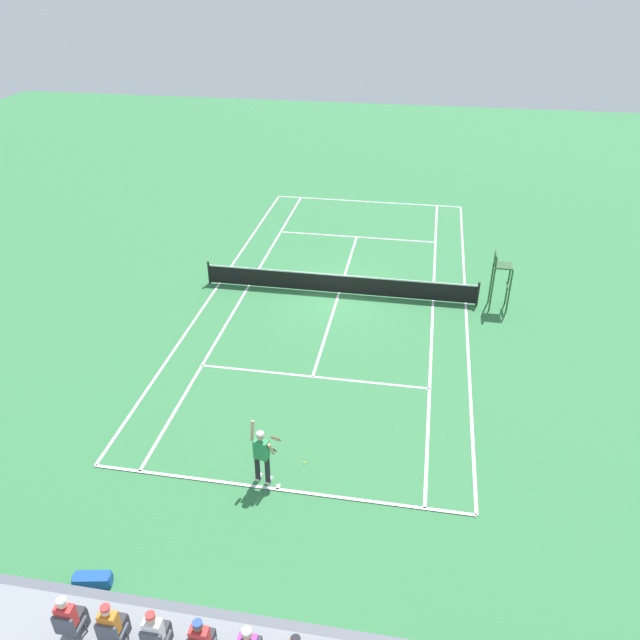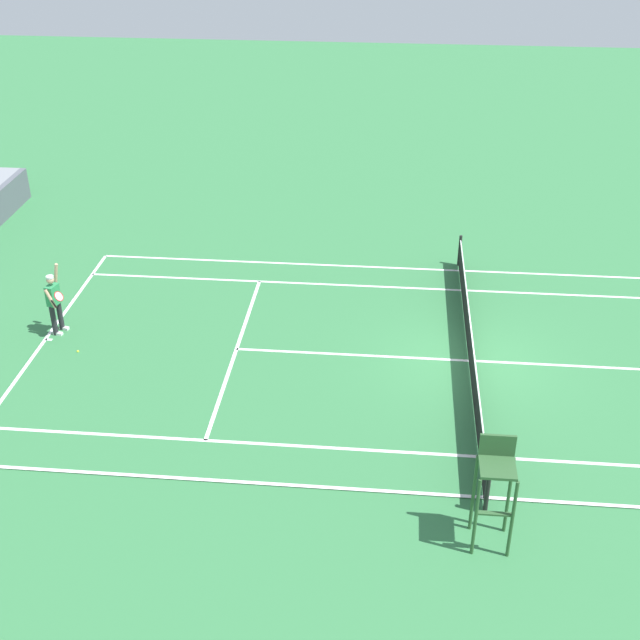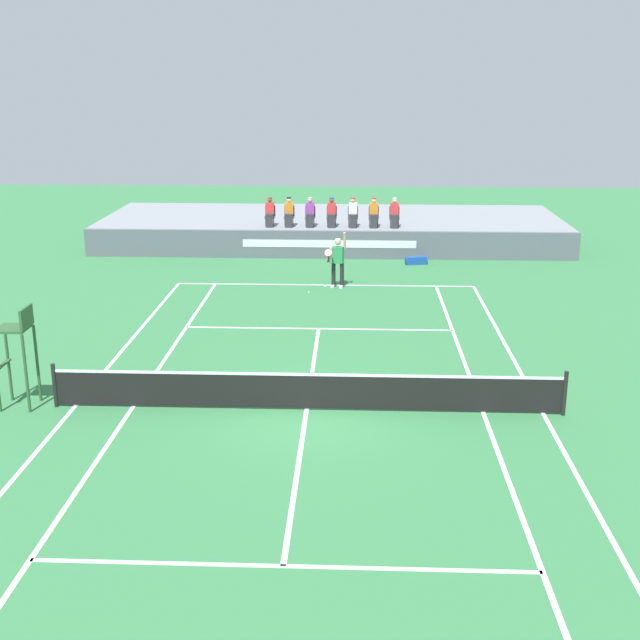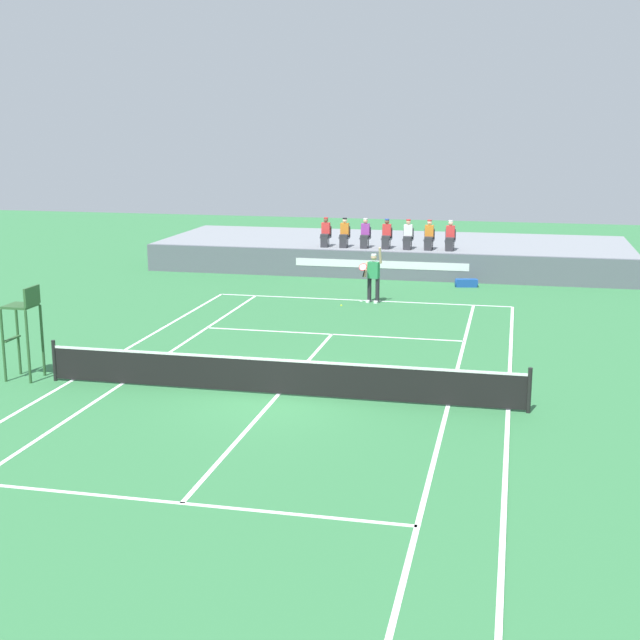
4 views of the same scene
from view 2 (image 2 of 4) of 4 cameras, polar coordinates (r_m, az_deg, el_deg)
The scene contains 6 objects.
ground_plane at distance 23.49m, azimuth 9.93°, elevation -2.75°, with size 80.00×80.00×0.00m, color #337542.
court at distance 23.49m, azimuth 9.93°, elevation -2.73°, with size 11.08×23.88×0.03m.
net at distance 23.22m, azimuth 10.04°, elevation -1.67°, with size 11.98×0.10×1.07m.
tennis_player at distance 25.11m, azimuth -17.37°, elevation 1.16°, with size 0.83×0.61×2.08m.
tennis_ball at distance 24.45m, azimuth -15.93°, elevation -2.03°, with size 0.07×0.07×0.07m, color #D1E533.
umpire_chair at distance 17.17m, azimuth 11.68°, elevation -10.48°, with size 0.77×0.77×2.44m.
Camera 2 is at (-19.76, 2.20, 12.51)m, focal length 47.73 mm.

